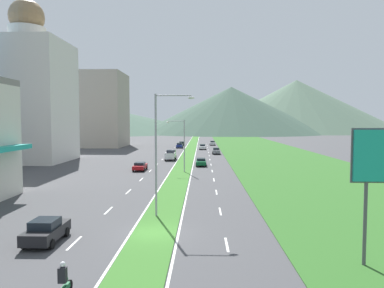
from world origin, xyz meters
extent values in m
plane|color=#424244|center=(0.00, 0.00, 0.00)|extent=(600.00, 600.00, 0.00)
cube|color=#387028|center=(0.00, 60.00, 0.03)|extent=(3.20, 240.00, 0.06)
cube|color=#2D6023|center=(20.60, 60.00, 0.03)|extent=(24.00, 240.00, 0.06)
cube|color=silver|center=(-5.10, -2.31, 0.01)|extent=(0.16, 2.80, 0.01)
cube|color=silver|center=(-5.10, 6.54, 0.01)|extent=(0.16, 2.80, 0.01)
cube|color=silver|center=(-5.10, 15.39, 0.01)|extent=(0.16, 2.80, 0.01)
cube|color=silver|center=(-5.10, 24.24, 0.01)|extent=(0.16, 2.80, 0.01)
cube|color=silver|center=(-5.10, 33.08, 0.01)|extent=(0.16, 2.80, 0.01)
cube|color=silver|center=(-5.10, 41.93, 0.01)|extent=(0.16, 2.80, 0.01)
cube|color=silver|center=(-5.10, 50.78, 0.01)|extent=(0.16, 2.80, 0.01)
cube|color=silver|center=(-5.10, 59.62, 0.01)|extent=(0.16, 2.80, 0.01)
cube|color=silver|center=(-5.10, 68.47, 0.01)|extent=(0.16, 2.80, 0.01)
cube|color=silver|center=(-5.10, 77.32, 0.01)|extent=(0.16, 2.80, 0.01)
cube|color=silver|center=(-5.10, 86.16, 0.01)|extent=(0.16, 2.80, 0.01)
cube|color=silver|center=(-5.10, 95.01, 0.01)|extent=(0.16, 2.80, 0.01)
cube|color=silver|center=(-5.10, 103.86, 0.01)|extent=(0.16, 2.80, 0.01)
cube|color=silver|center=(5.10, -2.31, 0.01)|extent=(0.16, 2.80, 0.01)
cube|color=silver|center=(5.10, 6.54, 0.01)|extent=(0.16, 2.80, 0.01)
cube|color=silver|center=(5.10, 15.39, 0.01)|extent=(0.16, 2.80, 0.01)
cube|color=silver|center=(5.10, 24.24, 0.01)|extent=(0.16, 2.80, 0.01)
cube|color=silver|center=(5.10, 33.08, 0.01)|extent=(0.16, 2.80, 0.01)
cube|color=silver|center=(5.10, 41.93, 0.01)|extent=(0.16, 2.80, 0.01)
cube|color=silver|center=(5.10, 50.78, 0.01)|extent=(0.16, 2.80, 0.01)
cube|color=silver|center=(5.10, 59.62, 0.01)|extent=(0.16, 2.80, 0.01)
cube|color=silver|center=(5.10, 68.47, 0.01)|extent=(0.16, 2.80, 0.01)
cube|color=silver|center=(5.10, 77.32, 0.01)|extent=(0.16, 2.80, 0.01)
cube|color=silver|center=(5.10, 86.16, 0.01)|extent=(0.16, 2.80, 0.01)
cube|color=silver|center=(5.10, 95.01, 0.01)|extent=(0.16, 2.80, 0.01)
cube|color=silver|center=(5.10, 103.86, 0.01)|extent=(0.16, 2.80, 0.01)
cube|color=silver|center=(-1.75, 60.00, 0.01)|extent=(0.16, 240.00, 0.01)
cube|color=silver|center=(1.75, 60.00, 0.01)|extent=(0.16, 240.00, 0.01)
cube|color=silver|center=(-31.60, 46.59, 12.09)|extent=(15.22, 15.22, 24.18)
cylinder|color=beige|center=(-31.60, 46.59, 25.55)|extent=(7.19, 7.19, 2.74)
sphere|color=olive|center=(-31.60, 46.59, 28.97)|extent=(6.84, 6.84, 6.84)
cube|color=#9E9384|center=(-30.49, 90.22, 11.82)|extent=(17.52, 17.52, 23.64)
cone|color=#3D5647|center=(-105.38, 257.18, 13.00)|extent=(229.50, 229.50, 26.00)
cone|color=#3D5647|center=(23.49, 226.43, 16.02)|extent=(128.77, 128.77, 32.04)
cone|color=#516B56|center=(77.60, 262.79, 20.33)|extent=(154.60, 154.60, 40.67)
cylinder|color=#99999E|center=(-0.48, 4.70, 5.24)|extent=(0.18, 0.18, 10.47)
cylinder|color=#99999E|center=(1.02, 4.69, 10.32)|extent=(3.01, 0.13, 0.10)
ellipsoid|color=silver|center=(2.53, 4.68, 10.12)|extent=(0.56, 0.28, 0.20)
cylinder|color=#99999E|center=(0.59, 31.78, 4.18)|extent=(0.18, 0.18, 8.36)
cylinder|color=#99999E|center=(-0.74, 31.75, 8.21)|extent=(2.65, 0.17, 0.10)
ellipsoid|color=silver|center=(-2.06, 31.71, 8.01)|extent=(0.56, 0.28, 0.20)
cylinder|color=#4C4C51|center=(12.60, -5.59, 2.41)|extent=(0.20, 0.20, 4.83)
cube|color=#0C5128|center=(3.25, 40.21, 0.63)|extent=(1.76, 4.72, 0.62)
cube|color=black|center=(3.25, 40.40, 1.16)|extent=(1.52, 2.08, 0.44)
cylinder|color=black|center=(4.09, 38.75, 0.32)|extent=(0.22, 0.64, 0.64)
cylinder|color=black|center=(2.40, 38.75, 0.32)|extent=(0.22, 0.64, 0.64)
cylinder|color=black|center=(4.09, 41.68, 0.32)|extent=(0.22, 0.64, 0.64)
cylinder|color=black|center=(2.40, 41.68, 0.32)|extent=(0.22, 0.64, 0.64)
cube|color=silver|center=(3.52, 78.78, 0.66)|extent=(1.78, 4.16, 0.68)
cube|color=black|center=(3.52, 78.95, 1.25)|extent=(1.53, 1.83, 0.50)
cylinder|color=black|center=(4.37, 77.49, 0.32)|extent=(0.22, 0.64, 0.64)
cylinder|color=black|center=(2.66, 77.49, 0.32)|extent=(0.22, 0.64, 0.64)
cylinder|color=black|center=(4.37, 80.07, 0.32)|extent=(0.22, 0.64, 0.64)
cylinder|color=black|center=(2.66, 80.07, 0.32)|extent=(0.22, 0.64, 0.64)
cube|color=black|center=(-3.43, 94.59, 0.65)|extent=(1.74, 4.09, 0.66)
cube|color=black|center=(-3.43, 94.42, 1.21)|extent=(1.50, 1.80, 0.45)
cylinder|color=black|center=(-4.27, 95.86, 0.32)|extent=(0.22, 0.64, 0.64)
cylinder|color=black|center=(-2.60, 95.86, 0.32)|extent=(0.22, 0.64, 0.64)
cylinder|color=black|center=(-4.27, 93.32, 0.32)|extent=(0.22, 0.64, 0.64)
cylinder|color=black|center=(-2.60, 93.32, 0.32)|extent=(0.22, 0.64, 0.64)
cube|color=navy|center=(-3.53, 84.54, 0.68)|extent=(1.79, 4.38, 0.72)
cube|color=black|center=(-3.53, 84.36, 1.30)|extent=(1.54, 1.93, 0.52)
cylinder|color=black|center=(-4.39, 85.89, 0.32)|extent=(0.22, 0.64, 0.64)
cylinder|color=black|center=(-2.67, 85.89, 0.32)|extent=(0.22, 0.64, 0.64)
cylinder|color=black|center=(-4.39, 83.18, 0.32)|extent=(0.22, 0.64, 0.64)
cylinder|color=black|center=(-2.67, 83.18, 0.32)|extent=(0.22, 0.64, 0.64)
cube|color=black|center=(-7.03, -2.19, 0.70)|extent=(1.86, 4.12, 0.76)
cube|color=black|center=(-7.03, -2.36, 1.34)|extent=(1.60, 1.81, 0.54)
cylinder|color=black|center=(-7.92, -0.92, 0.32)|extent=(0.22, 0.64, 0.64)
cylinder|color=black|center=(-6.13, -0.92, 0.32)|extent=(0.22, 0.64, 0.64)
cylinder|color=black|center=(-7.92, -3.47, 0.32)|extent=(0.22, 0.64, 0.64)
cylinder|color=black|center=(-6.13, -3.47, 0.32)|extent=(0.22, 0.64, 0.64)
cube|color=#B2B2B7|center=(6.91, 97.17, 0.70)|extent=(1.70, 4.09, 0.76)
cube|color=black|center=(6.91, 97.33, 1.29)|extent=(1.47, 1.80, 0.42)
cylinder|color=black|center=(7.73, 95.90, 0.32)|extent=(0.22, 0.64, 0.64)
cylinder|color=black|center=(6.10, 95.90, 0.32)|extent=(0.22, 0.64, 0.64)
cylinder|color=black|center=(7.73, 98.44, 0.32)|extent=(0.22, 0.64, 0.64)
cylinder|color=black|center=(6.10, 98.44, 0.32)|extent=(0.22, 0.64, 0.64)
cube|color=maroon|center=(-6.89, 33.65, 0.62)|extent=(1.83, 4.68, 0.61)
cube|color=black|center=(-6.89, 33.46, 1.15)|extent=(1.58, 2.06, 0.44)
cylinder|color=black|center=(-7.77, 35.10, 0.32)|extent=(0.22, 0.64, 0.64)
cylinder|color=black|center=(-6.01, 35.10, 0.32)|extent=(0.22, 0.64, 0.64)
cylinder|color=black|center=(-7.77, 32.20, 0.32)|extent=(0.22, 0.64, 0.64)
cylinder|color=black|center=(-6.01, 32.20, 0.32)|extent=(0.22, 0.64, 0.64)
cube|color=slate|center=(6.91, 63.95, 0.71)|extent=(1.75, 4.14, 0.78)
cube|color=black|center=(6.91, 64.11, 1.33)|extent=(1.51, 1.82, 0.47)
cylinder|color=black|center=(7.76, 62.66, 0.32)|extent=(0.22, 0.64, 0.64)
cylinder|color=black|center=(6.07, 62.66, 0.32)|extent=(0.22, 0.64, 0.64)
cylinder|color=black|center=(7.76, 65.23, 0.32)|extent=(0.22, 0.64, 0.64)
cylinder|color=black|center=(6.07, 65.23, 0.32)|extent=(0.22, 0.64, 0.64)
cube|color=silver|center=(-3.24, 49.95, 0.80)|extent=(2.00, 5.40, 0.80)
cube|color=black|center=(-3.24, 51.55, 1.60)|extent=(1.84, 2.00, 0.80)
cube|color=silver|center=(-4.18, 48.85, 1.42)|extent=(0.10, 3.20, 0.44)
cube|color=silver|center=(-2.30, 48.85, 1.42)|extent=(0.10, 3.20, 0.44)
cube|color=silver|center=(-3.24, 47.30, 1.42)|extent=(1.84, 0.10, 0.44)
cylinder|color=black|center=(-4.20, 51.57, 0.40)|extent=(0.26, 0.80, 0.80)
cylinder|color=black|center=(-2.28, 51.57, 0.40)|extent=(0.26, 0.80, 0.80)
cylinder|color=black|center=(-4.20, 48.33, 0.40)|extent=(0.26, 0.80, 0.80)
cylinder|color=black|center=(-2.28, 48.33, 0.40)|extent=(0.26, 0.80, 0.80)
cylinder|color=black|center=(-2.85, -9.22, 0.30)|extent=(0.10, 0.60, 0.60)
ellipsoid|color=#0C5128|center=(-2.85, -9.72, 0.83)|extent=(0.24, 0.44, 0.24)
cube|color=black|center=(-2.85, -10.02, 1.20)|extent=(0.36, 0.28, 0.70)
sphere|color=silver|center=(-2.85, -9.97, 1.67)|extent=(0.26, 0.26, 0.26)
camera|label=1|loc=(3.47, -25.76, 8.14)|focal=33.78mm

